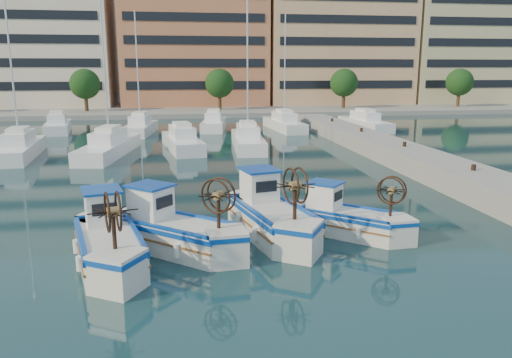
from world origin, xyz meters
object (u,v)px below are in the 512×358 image
at_px(fishing_boat_b, 174,229).
at_px(fishing_boat_c, 270,214).
at_px(fishing_boat_d, 346,217).
at_px(fishing_boat_a, 108,240).

xyz_separation_m(fishing_boat_b, fishing_boat_c, (3.63, 1.07, 0.06)).
bearing_deg(fishing_boat_d, fishing_boat_a, 141.91).
distance_m(fishing_boat_c, fishing_boat_d, 2.92).
bearing_deg(fishing_boat_a, fishing_boat_d, -3.54).
bearing_deg(fishing_boat_d, fishing_boat_b, 138.04).
bearing_deg(fishing_boat_c, fishing_boat_b, -176.33).
height_order(fishing_boat_b, fishing_boat_c, fishing_boat_c).
xyz_separation_m(fishing_boat_c, fishing_boat_d, (2.90, -0.32, -0.15)).
bearing_deg(fishing_boat_b, fishing_boat_c, -32.63).
height_order(fishing_boat_c, fishing_boat_d, fishing_boat_c).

